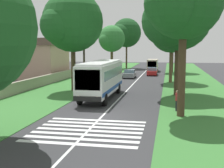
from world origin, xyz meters
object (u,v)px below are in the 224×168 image
Objects in this scene: trailing_minibus_0 at (153,64)px; roadside_tree_left_1 at (71,23)px; trailing_car_0 at (130,74)px; roadside_tree_left_0 at (125,34)px; trailing_car_1 at (152,72)px; roadside_tree_left_2 at (111,39)px; roadside_tree_right_3 at (176,19)px; roadside_tree_right_1 at (181,2)px; pedestrian at (177,100)px; utility_pole at (84,59)px; roadside_building at (33,58)px; roadside_tree_right_2 at (170,32)px; coach_bus at (102,77)px; roadside_tree_right_0 at (171,33)px.

roadside_tree_left_1 is at bearing 165.53° from trailing_minibus_0.
roadside_tree_left_0 is (21.85, 3.90, 7.58)m from trailing_car_0.
trailing_car_1 is 9.52m from roadside_tree_left_2.
roadside_tree_left_0 reaches higher than roadside_tree_right_3.
pedestrian is (1.80, 0.05, -7.48)m from roadside_tree_right_1.
roadside_tree_left_1 reaches higher than utility_pole.
roadside_tree_right_3 reaches higher than trailing_car_0.
roadside_tree_right_2 is at bearing -97.23° from roadside_building.
utility_pole is at bearing 44.85° from pedestrian.
trailing_car_1 is 21.29m from roadside_building.
trailing_car_0 is 6.38m from trailing_car_1.
trailing_minibus_0 is at bearing -14.47° from roadside_tree_left_1.
roadside_tree_left_2 reaches higher than trailing_car_0.
roadside_tree_right_1 is (-30.54, -10.91, 1.91)m from roadside_tree_left_2.
roadside_tree_left_1 is (4.40, 4.55, 5.79)m from coach_bus.
roadside_tree_right_0 is 38.10m from pedestrian.
roadside_tree_left_2 is at bearing 129.76° from roadside_tree_right_0.
utility_pole reaches higher than coach_bus.
roadside_tree_left_1 is 30.20m from roadside_tree_right_0.
roadside_tree_left_1 is at bearing 176.71° from roadside_tree_left_2.
trailing_car_0 is at bearing 15.51° from pedestrian.
roadside_building is (-14.46, 22.85, -4.48)m from roadside_tree_right_0.
roadside_tree_right_2 reaches higher than utility_pole.
coach_bus is 23.86m from roadside_building.
roadside_tree_left_0 is at bearing 0.56° from roadside_tree_left_2.
trailing_minibus_0 reaches higher than trailing_car_1.
roadside_building reaches higher than trailing_minibus_0.
roadside_tree_right_3 reaches higher than roadside_building.
roadside_tree_right_0 is 0.95× the size of roadside_tree_right_3.
roadside_tree_right_2 is 23.11m from roadside_building.
roadside_tree_right_3 is at bearing 1.13° from pedestrian.
roadside_building is at bearing 153.65° from roadside_tree_left_0.
trailing_car_0 is 16.52m from roadside_building.
roadside_building is at bearing 57.14° from roadside_tree_right_3.
roadside_tree_left_1 reaches higher than roadside_tree_left_2.
trailing_car_1 is at bearing -19.55° from utility_pole.
trailing_car_0 is 18.36m from roadside_tree_left_1.
trailing_car_0 is 0.38× the size of roadside_tree_right_0.
roadside_tree_right_3 is at bearing -152.58° from roadside_tree_left_2.
roadside_tree_right_2 reaches higher than trailing_minibus_0.
roadside_tree_left_2 is 0.78× the size of roadside_tree_right_1.
roadside_tree_left_2 is 1.26× the size of utility_pole.
roadside_tree_right_2 is at bearing -47.99° from utility_pole.
roadside_tree_right_3 is (-22.98, -3.54, 7.39)m from trailing_car_1.
utility_pole is (-14.81, 3.72, 3.06)m from trailing_car_0.
coach_bus is 0.96× the size of roadside_tree_left_1.
roadside_tree_right_0 is at bearing 0.61° from roadside_tree_right_1.
roadside_tree_right_3 is 6.95× the size of pedestrian.
roadside_tree_right_3 is (-17.61, -6.98, 7.39)m from trailing_car_0.
roadside_tree_left_2 is 0.80× the size of roadside_tree_right_0.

